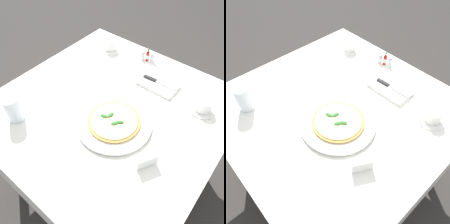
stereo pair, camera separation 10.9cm
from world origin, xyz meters
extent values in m
plane|color=#33302D|center=(0.00, 0.00, 0.00)|extent=(8.00, 8.00, 0.00)
cube|color=white|center=(0.00, 0.00, 0.72)|extent=(1.09, 1.09, 0.02)
cube|color=white|center=(0.00, -0.54, 0.57)|extent=(1.09, 0.01, 0.28)
cube|color=white|center=(0.00, 0.54, 0.57)|extent=(1.09, 0.01, 0.28)
cube|color=white|center=(-0.54, 0.00, 0.57)|extent=(0.01, 1.09, 0.28)
cube|color=white|center=(0.54, 0.00, 0.57)|extent=(0.01, 1.09, 0.28)
cylinder|color=brown|center=(-0.45, -0.45, 0.35)|extent=(0.06, 0.06, 0.71)
cylinder|color=brown|center=(-0.45, 0.45, 0.35)|extent=(0.06, 0.06, 0.71)
cylinder|color=brown|center=(0.45, 0.45, 0.35)|extent=(0.06, 0.06, 0.71)
cylinder|color=white|center=(0.09, -0.08, 0.73)|extent=(0.21, 0.21, 0.01)
cylinder|color=white|center=(0.09, -0.08, 0.74)|extent=(0.35, 0.35, 0.01)
cylinder|color=#C68E47|center=(0.09, -0.08, 0.75)|extent=(0.24, 0.24, 0.01)
cylinder|color=#EFD17A|center=(0.09, -0.08, 0.76)|extent=(0.22, 0.22, 0.00)
ellipsoid|color=#2D7533|center=(0.06, -0.07, 0.76)|extent=(0.02, 0.04, 0.01)
ellipsoid|color=#2D7533|center=(0.04, -0.09, 0.76)|extent=(0.04, 0.03, 0.01)
ellipsoid|color=#2D7533|center=(0.12, -0.07, 0.76)|extent=(0.04, 0.04, 0.01)
ellipsoid|color=#2D7533|center=(0.10, -0.09, 0.76)|extent=(0.03, 0.04, 0.01)
cylinder|color=white|center=(0.37, 0.26, 0.73)|extent=(0.13, 0.13, 0.01)
cylinder|color=white|center=(0.37, 0.26, 0.76)|extent=(0.08, 0.08, 0.06)
torus|color=white|center=(0.33, 0.23, 0.76)|extent=(0.03, 0.03, 0.03)
cylinder|color=black|center=(0.37, 0.26, 0.78)|extent=(0.07, 0.07, 0.00)
cylinder|color=white|center=(-0.32, 0.38, 0.73)|extent=(0.13, 0.13, 0.01)
cylinder|color=white|center=(-0.32, 0.38, 0.76)|extent=(0.08, 0.08, 0.06)
torus|color=white|center=(-0.36, 0.41, 0.76)|extent=(0.03, 0.02, 0.03)
cylinder|color=black|center=(-0.32, 0.38, 0.79)|extent=(0.07, 0.07, 0.00)
cylinder|color=white|center=(-0.29, -0.34, 0.79)|extent=(0.07, 0.07, 0.13)
cylinder|color=silver|center=(-0.29, -0.34, 0.76)|extent=(0.07, 0.07, 0.07)
cube|color=white|center=(0.10, 0.28, 0.74)|extent=(0.22, 0.13, 0.02)
cube|color=silver|center=(0.15, 0.29, 0.75)|extent=(0.12, 0.03, 0.01)
cube|color=black|center=(0.05, 0.28, 0.75)|extent=(0.08, 0.02, 0.01)
cylinder|color=#B7140F|center=(-0.07, 0.44, 0.75)|extent=(0.02, 0.02, 0.05)
cylinder|color=white|center=(-0.07, 0.44, 0.75)|extent=(0.02, 0.02, 0.02)
cone|color=#B7140F|center=(-0.07, 0.44, 0.79)|extent=(0.02, 0.02, 0.02)
cylinder|color=#1E722D|center=(-0.07, 0.44, 0.80)|extent=(0.01, 0.01, 0.01)
cylinder|color=white|center=(-0.04, 0.45, 0.75)|extent=(0.03, 0.03, 0.04)
cylinder|color=white|center=(-0.04, 0.45, 0.74)|extent=(0.02, 0.02, 0.03)
sphere|color=silver|center=(-0.04, 0.45, 0.77)|extent=(0.02, 0.02, 0.02)
cylinder|color=white|center=(-0.09, 0.43, 0.75)|extent=(0.03, 0.03, 0.04)
cylinder|color=#38332D|center=(-0.09, 0.43, 0.74)|extent=(0.02, 0.02, 0.03)
sphere|color=silver|center=(-0.09, 0.43, 0.77)|extent=(0.02, 0.02, 0.02)
cube|color=white|center=(0.33, -0.17, 0.76)|extent=(0.05, 0.08, 0.06)
camera|label=1|loc=(0.50, -0.60, 1.56)|focal=36.77mm
camera|label=2|loc=(0.58, -0.53, 1.56)|focal=36.77mm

